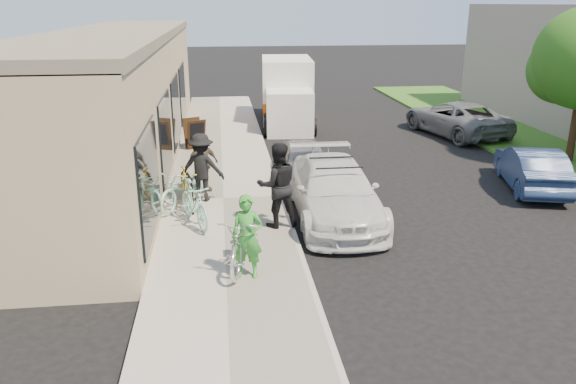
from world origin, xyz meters
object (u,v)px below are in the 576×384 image
tandem_bike (244,239)px  bystander_a (202,167)px  cruiser_bike_b (183,188)px  far_car_gray (456,118)px  sandwich_board (195,134)px  far_car_blue (532,168)px  sedan_silver (305,163)px  moving_truck (287,95)px  woman_rider (247,237)px  sedan_white (334,191)px  bystander_b (202,163)px  cruiser_bike_c (186,187)px  cruiser_bike_a (194,204)px  bike_rack (190,189)px  man_standing (277,185)px

tandem_bike → bystander_a: size_ratio=1.17×
tandem_bike → cruiser_bike_b: (-1.36, 3.52, -0.04)m
far_car_gray → sandwich_board: bearing=-4.3°
far_car_blue → sedan_silver: bearing=2.9°
cruiser_bike_b → moving_truck: bearing=98.4°
woman_rider → bystander_a: 4.55m
woman_rider → moving_truck: bearing=91.4°
sedan_white → far_car_blue: size_ratio=1.31×
bystander_b → sedan_silver: bearing=-12.7°
moving_truck → woman_rider: size_ratio=3.59×
sedan_silver → cruiser_bike_c: sedan_silver is taller
sedan_white → cruiser_bike_a: (-3.36, -0.45, -0.03)m
bike_rack → man_standing: size_ratio=0.47×
sedan_white → sedan_silver: 2.90m
woman_rider → sedan_white: bearing=65.4°
cruiser_bike_a → cruiser_bike_c: (-0.25, 1.37, -0.04)m
far_car_gray → cruiser_bike_c: bearing=23.1°
cruiser_bike_b → bystander_b: 1.34m
tandem_bike → cruiser_bike_a: bearing=128.4°
bystander_b → woman_rider: bearing=-108.5°
far_car_blue → bystander_b: bearing=11.6°
cruiser_bike_b → cruiser_bike_a: bearing=-46.9°
sedan_silver → cruiser_bike_c: bearing=-148.4°
sedan_white → far_car_gray: sedan_white is taller
far_car_gray → cruiser_bike_b: bearing=23.3°
bike_rack → far_car_blue: 9.58m
cruiser_bike_b → far_car_blue: bearing=32.9°
sedan_silver → cruiser_bike_a: 4.53m
sedan_white → woman_rider: (-2.28, -3.17, 0.25)m
cruiser_bike_c → bystander_b: size_ratio=1.02×
far_car_blue → far_car_gray: far_car_gray is taller
sedan_silver → woman_rider: size_ratio=2.24×
sedan_white → far_car_gray: (6.65, 8.46, -0.02)m
far_car_blue → far_car_gray: (0.63, 6.87, 0.07)m
far_car_gray → cruiser_bike_c: (-10.26, -7.53, -0.05)m
far_car_blue → woman_rider: woman_rider is taller
far_car_blue → cruiser_bike_b: size_ratio=1.92×
man_standing → cruiser_bike_c: man_standing is taller
woman_rider → cruiser_bike_a: bearing=122.8°
sedan_silver → far_car_gray: (6.94, 5.58, 0.07)m
sedan_white → woman_rider: 3.92m
sandwich_board → far_car_blue: bearing=-52.0°
sedan_white → cruiser_bike_a: 3.39m
bike_rack → cruiser_bike_a: cruiser_bike_a is taller
moving_truck → cruiser_bike_c: moving_truck is taller
far_car_blue → man_standing: 7.85m
sedan_silver → cruiser_bike_a: size_ratio=2.08×
sedan_silver → cruiser_bike_c: 3.85m
far_car_blue → far_car_gray: size_ratio=0.76×
far_car_gray → cruiser_bike_c: far_car_gray is taller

